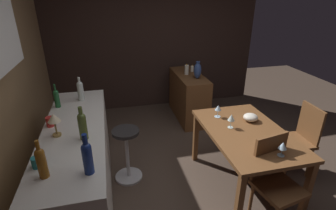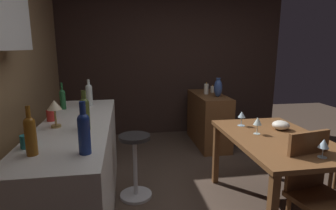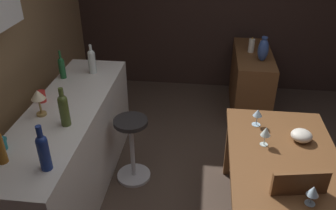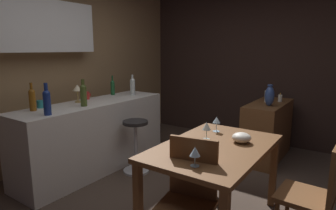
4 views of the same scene
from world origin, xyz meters
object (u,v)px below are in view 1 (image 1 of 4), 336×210
Objects in this scene: wine_glass_left at (231,118)px; pillar_candle_short at (187,70)px; wine_glass_center at (218,108)px; wine_bottle_green at (57,98)px; wine_bottle_cobalt at (87,156)px; chair_near_window at (274,179)px; cup_teal at (36,162)px; cup_red at (50,122)px; counter_lamp at (54,120)px; vase_ceramic_blue at (198,70)px; fruit_bowl at (251,117)px; wine_bottle_olive at (82,125)px; wine_bottle_amber at (41,161)px; pillar_candle_tall at (192,69)px; chair_by_doorway at (299,137)px; bar_stool at (127,153)px; wine_glass_right at (283,146)px; wine_bottle_clear at (80,90)px; dining_table at (246,138)px; sideboard_cabinet at (189,96)px.

wine_glass_left is 1.80m from pillar_candle_short.
wine_bottle_green reaches higher than wine_glass_center.
chair_near_window is at bearing -89.30° from wine_bottle_cobalt.
cup_red is (0.68, 0.01, 0.01)m from cup_teal.
counter_lamp reaches higher than vase_ceramic_blue.
wine_bottle_green reaches higher than pillar_candle_short.
fruit_bowl is 0.53× the size of wine_bottle_olive.
fruit_bowl is 0.54× the size of wine_bottle_amber.
wine_bottle_olive reaches higher than wine_glass_left.
pillar_candle_tall reaches higher than fruit_bowl.
bar_stool is (0.34, 2.11, -0.13)m from chair_by_doorway.
wine_bottle_olive is (-0.42, 1.53, 0.19)m from wine_glass_center.
wine_bottle_amber reaches higher than cup_red.
wine_glass_right is 1.85m from wine_bottle_olive.
wine_glass_right is 1.36× the size of cup_teal.
wine_bottle_clear is at bearing 111.72° from vase_ceramic_blue.
dining_table is at bearing -98.74° from cup_red.
bar_stool is at bearing -62.64° from counter_lamp.
pillar_candle_tall reaches higher than chair_near_window.
wine_glass_center is 1.88m from cup_red.
vase_ceramic_blue is (-0.40, 0.04, 0.09)m from pillar_candle_tall.
counter_lamp is 2.61m from pillar_candle_short.
pillar_candle_tall is 0.45× the size of vase_ceramic_blue.
sideboard_cabinet is at bearing -38.37° from wine_bottle_amber.
wine_bottle_cobalt reaches higher than chair_by_doorway.
sideboard_cabinet is at bearing 14.75° from vase_ceramic_blue.
fruit_bowl reaches higher than dining_table.
counter_lamp is at bearing 99.76° from wine_glass_center.
wine_bottle_olive reaches higher than bar_stool.
counter_lamp is 0.80× the size of vase_ceramic_blue.
cup_teal is (-2.26, 1.98, 0.53)m from sideboard_cabinet.
bar_stool is 2.19× the size of wine_bottle_amber.
wine_glass_right is 0.48× the size of wine_bottle_clear.
pillar_candle_short is at bearing 3.26° from chair_near_window.
fruit_bowl is at bearing 79.51° from chair_by_doorway.
wine_bottle_cobalt reaches higher than wine_bottle_green.
wine_glass_left is at bearing -66.41° from wine_bottle_cobalt.
cup_red is (0.22, 2.86, 0.46)m from chair_by_doorway.
dining_table is 4.22× the size of wine_bottle_amber.
vase_ceramic_blue reaches higher than bar_stool.
pillar_candle_short is at bearing 133.42° from pillar_candle_tall.
wine_bottle_olive is (-0.11, 2.51, 0.56)m from chair_by_doorway.
wine_bottle_olive is 2.39m from vase_ceramic_blue.
pillar_candle_tall is at bearing -45.59° from counter_lamp.
vase_ceramic_blue is at bearing -8.00° from wine_glass_center.
sideboard_cabinet is 2.60m from cup_red.
dining_table is 1.91m from sideboard_cabinet.
wine_bottle_olive is at bearing 139.92° from pillar_candle_tall.
wine_bottle_green is (0.58, 2.21, 0.23)m from fruit_bowl.
wine_bottle_cobalt is at bearing 160.86° from bar_stool.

